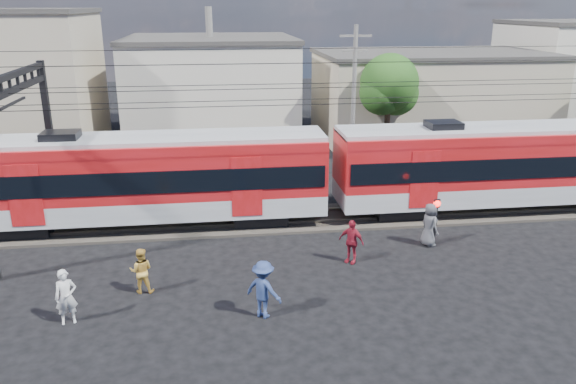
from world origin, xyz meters
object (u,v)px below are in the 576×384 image
object	(u,v)px
pedestrian_a	(66,297)
commuter_train	(147,176)
crossing_signal	(436,213)
pedestrian_c	(263,289)

from	to	relation	value
pedestrian_a	commuter_train	bearing A→B (deg)	62.00
pedestrian_a	crossing_signal	distance (m)	14.36
pedestrian_a	crossing_signal	bearing A→B (deg)	2.34
pedestrian_c	crossing_signal	distance (m)	8.95
pedestrian_c	pedestrian_a	bearing A→B (deg)	33.27
pedestrian_c	crossing_signal	xyz separation A→B (m)	(7.56, 4.78, 0.42)
commuter_train	pedestrian_a	size ratio (longest dim) A/B	27.77
commuter_train	crossing_signal	world-z (taller)	commuter_train
pedestrian_a	pedestrian_c	xyz separation A→B (m)	(6.12, -0.42, 0.06)
commuter_train	pedestrian_c	xyz separation A→B (m)	(4.36, -8.27, -1.44)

